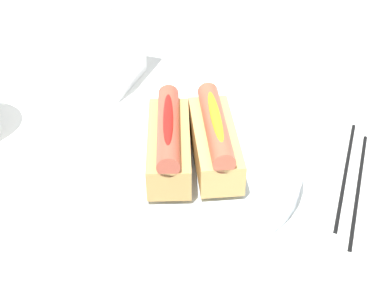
# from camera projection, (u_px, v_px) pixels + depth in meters

# --- Properties ---
(ground_plane) EXTENTS (2.40, 2.40, 0.00)m
(ground_plane) POSITION_uv_depth(u_px,v_px,m) (185.00, 180.00, 0.71)
(ground_plane) COLOR white
(serving_bowl) EXTENTS (0.27, 0.27, 0.03)m
(serving_bowl) POSITION_uv_depth(u_px,v_px,m) (192.00, 166.00, 0.70)
(serving_bowl) COLOR silver
(serving_bowl) RESTS_ON ground_plane
(hotdog_front) EXTENTS (0.16, 0.07, 0.06)m
(hotdog_front) POSITION_uv_depth(u_px,v_px,m) (215.00, 138.00, 0.68)
(hotdog_front) COLOR tan
(hotdog_front) RESTS_ON serving_bowl
(hotdog_back) EXTENTS (0.15, 0.07, 0.06)m
(hotdog_back) POSITION_uv_depth(u_px,v_px,m) (169.00, 139.00, 0.68)
(hotdog_back) COLOR tan
(hotdog_back) RESTS_ON serving_bowl
(napkin_box) EXTENTS (0.12, 0.07, 0.15)m
(napkin_box) POSITION_uv_depth(u_px,v_px,m) (116.00, 41.00, 0.85)
(napkin_box) COLOR white
(napkin_box) RESTS_ON ground_plane
(chopstick_near) EXTENTS (0.21, 0.06, 0.01)m
(chopstick_near) POSITION_uv_depth(u_px,v_px,m) (346.00, 172.00, 0.72)
(chopstick_near) COLOR black
(chopstick_near) RESTS_ON ground_plane
(chopstick_far) EXTENTS (0.21, 0.06, 0.01)m
(chopstick_far) POSITION_uv_depth(u_px,v_px,m) (359.00, 188.00, 0.69)
(chopstick_far) COLOR black
(chopstick_far) RESTS_ON ground_plane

